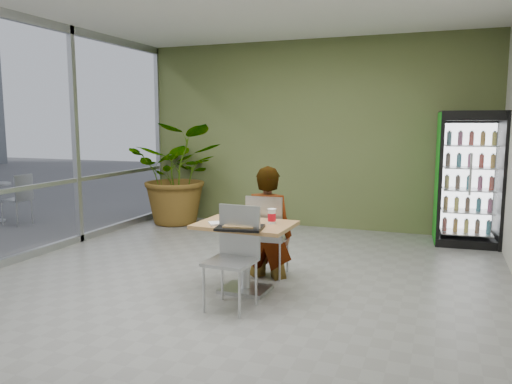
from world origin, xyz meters
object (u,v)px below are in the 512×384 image
chair_near (235,248)px  cafeteria_tray (240,228)px  dining_table (245,243)px  potted_plant (179,174)px  soda_cup (272,217)px  seated_woman (267,234)px  chair_far (266,230)px  beverage_fridge (469,179)px

chair_near → cafeteria_tray: chair_near is taller
dining_table → potted_plant: size_ratio=0.57×
dining_table → chair_near: 0.44m
soda_cup → potted_plant: 4.02m
soda_cup → cafeteria_tray: size_ratio=0.35×
seated_woman → potted_plant: potted_plant is taller
chair_far → potted_plant: size_ratio=0.54×
chair_near → seated_woman: seated_woman is taller
dining_table → potted_plant: potted_plant is taller
cafeteria_tray → chair_far: bearing=90.5°
chair_near → beverage_fridge: bearing=61.1°
chair_near → potted_plant: size_ratio=0.56×
cafeteria_tray → potted_plant: size_ratio=0.25×
dining_table → chair_near: bearing=-81.5°
beverage_fridge → potted_plant: size_ratio=1.10×
seated_woman → cafeteria_tray: 0.91m
seated_woman → potted_plant: 3.51m
seated_woman → beverage_fridge: beverage_fridge is taller
chair_far → potted_plant: 3.55m
dining_table → soda_cup: (0.28, 0.07, 0.29)m
dining_table → cafeteria_tray: (0.06, -0.29, 0.23)m
dining_table → cafeteria_tray: 0.37m
soda_cup → beverage_fridge: beverage_fridge is taller
dining_table → seated_woman: seated_woman is taller
seated_woman → cafeteria_tray: bearing=88.0°
chair_far → chair_near: size_ratio=0.98×
seated_woman → soda_cup: 0.65m
beverage_fridge → soda_cup: bearing=-127.6°
chair_far → soda_cup: 0.57m
chair_near → seated_woman: size_ratio=0.62×
chair_far → chair_near: chair_near is taller
chair_far → seated_woman: (-0.00, 0.05, -0.06)m
cafeteria_tray → beverage_fridge: size_ratio=0.23×
cafeteria_tray → chair_near: bearing=-88.6°
chair_far → beverage_fridge: size_ratio=0.49×
chair_near → soda_cup: bearing=70.4°
dining_table → chair_far: 0.54m
dining_table → seated_woman: bearing=85.3°
chair_near → potted_plant: (-2.53, 3.43, 0.31)m
beverage_fridge → potted_plant: 4.78m
chair_far → soda_cup: chair_far is taller
chair_far → soda_cup: bearing=112.9°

